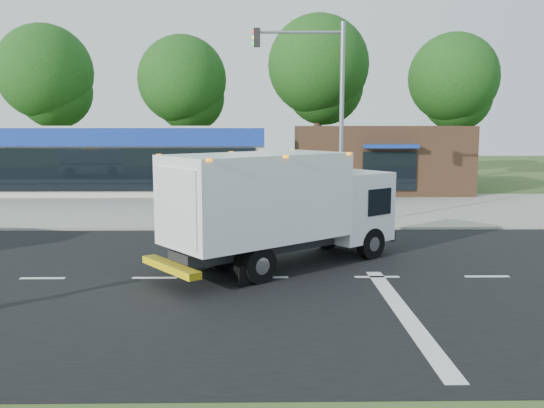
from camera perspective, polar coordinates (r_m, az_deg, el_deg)
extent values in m
plane|color=#385123|center=(15.63, -0.59, -7.34)|extent=(120.00, 120.00, 0.00)
cube|color=black|center=(15.63, -0.59, -7.32)|extent=(60.00, 14.00, 0.02)
cube|color=gray|center=(23.63, -0.69, -1.96)|extent=(60.00, 2.40, 0.12)
cube|color=gray|center=(29.37, -0.73, -0.11)|extent=(60.00, 9.00, 0.02)
cube|color=silver|center=(16.71, -21.79, -6.84)|extent=(1.20, 0.15, 0.01)
cube|color=silver|center=(15.90, -11.55, -7.17)|extent=(1.20, 0.15, 0.01)
cube|color=silver|center=(15.63, -0.59, -7.27)|extent=(1.20, 0.15, 0.01)
cube|color=silver|center=(15.93, 10.35, -7.11)|extent=(1.20, 0.15, 0.01)
cube|color=silver|center=(16.76, 20.53, -6.73)|extent=(1.20, 0.15, 0.01)
cube|color=silver|center=(13.12, 12.93, -10.48)|extent=(0.40, 7.00, 0.01)
cube|color=black|center=(16.15, -1.47, -4.26)|extent=(4.62, 3.89, 0.35)
cube|color=white|center=(18.35, 7.49, -0.12)|extent=(2.93, 2.96, 2.12)
cube|color=black|center=(19.02, 9.51, 0.73)|extent=(1.29, 1.61, 0.91)
cube|color=white|center=(15.91, -1.49, 0.73)|extent=(5.48, 5.01, 2.38)
cube|color=silver|center=(14.54, -9.52, -0.26)|extent=(1.28, 1.64, 1.92)
cube|color=yellow|center=(14.74, -10.01, -6.17)|extent=(1.76, 2.14, 0.18)
cube|color=orange|center=(15.81, -1.50, 4.92)|extent=(5.35, 4.92, 0.08)
cylinder|color=black|center=(19.23, 5.48, -2.99)|extent=(0.95, 0.83, 0.97)
cylinder|color=black|center=(17.93, 9.75, -3.87)|extent=(0.95, 0.83, 0.97)
cylinder|color=black|center=(16.61, -5.54, -4.73)|extent=(0.95, 0.83, 0.97)
cylinder|color=black|center=(15.00, -1.29, -6.08)|extent=(0.95, 0.83, 0.97)
cube|color=beige|center=(36.26, -15.18, 4.31)|extent=(18.00, 6.00, 4.00)
cube|color=#153397|center=(33.26, -16.56, 6.37)|extent=(18.00, 0.30, 1.00)
cube|color=black|center=(33.35, -16.44, 3.28)|extent=(17.00, 0.12, 2.40)
cube|color=#382316|center=(35.85, 10.53, 4.41)|extent=(10.00, 6.00, 4.00)
cube|color=#153397|center=(32.77, 11.64, 5.64)|extent=(3.00, 1.20, 0.20)
cube|color=black|center=(32.91, 11.55, 3.21)|extent=(3.00, 0.12, 2.20)
cylinder|color=gray|center=(22.89, 6.89, 7.58)|extent=(0.18, 0.18, 8.00)
cylinder|color=gray|center=(22.99, 2.66, 16.64)|extent=(3.40, 0.12, 0.12)
cube|color=black|center=(22.92, -1.50, 16.17)|extent=(0.25, 0.25, 0.70)
cylinder|color=#332114|center=(45.93, -21.33, 6.84)|extent=(0.56, 0.56, 7.35)
sphere|color=#184614|center=(46.08, -21.60, 12.06)|extent=(6.93, 6.93, 6.93)
sphere|color=#184614|center=(46.29, -20.70, 10.39)|extent=(5.46, 5.46, 5.46)
cylinder|color=#332114|center=(43.49, -8.78, 6.93)|extent=(0.56, 0.56, 6.86)
sphere|color=#184614|center=(43.61, -8.89, 12.09)|extent=(6.47, 6.47, 6.47)
sphere|color=#184614|center=(43.96, -8.11, 10.41)|extent=(5.10, 5.10, 5.10)
cylinder|color=#332114|center=(43.27, 4.56, 7.64)|extent=(0.56, 0.56, 7.84)
sphere|color=#184614|center=(43.48, 4.63, 13.56)|extent=(7.39, 7.39, 7.39)
sphere|color=#184614|center=(43.91, 5.20, 11.59)|extent=(5.82, 5.82, 5.82)
cylinder|color=#332114|center=(45.32, 17.33, 6.79)|extent=(0.56, 0.56, 7.00)
sphere|color=#184614|center=(45.45, 17.54, 11.84)|extent=(6.60, 6.60, 6.60)
sphere|color=#184614|center=(46.00, 17.88, 10.15)|extent=(5.20, 5.20, 5.20)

